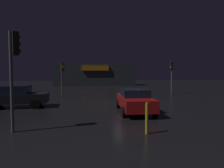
{
  "coord_description": "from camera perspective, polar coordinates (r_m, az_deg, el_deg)",
  "views": [
    {
      "loc": [
        -3.79,
        -14.71,
        2.45
      ],
      "look_at": [
        -0.61,
        5.51,
        1.38
      ],
      "focal_mm": 29.29,
      "sensor_mm": 36.0,
      "label": 1
    }
  ],
  "objects": [
    {
      "name": "ground_plane",
      "position": [
        15.39,
        5.47,
        -6.2
      ],
      "size": [
        120.0,
        120.0,
        0.0
      ],
      "primitive_type": "plane",
      "color": "black"
    },
    {
      "name": "store_building",
      "position": [
        41.61,
        -5.47,
        2.79
      ],
      "size": [
        17.39,
        6.37,
        4.62
      ],
      "color": "#33383D",
      "rests_on": "ground"
    },
    {
      "name": "traffic_signal_main",
      "position": [
        21.97,
        -15.28,
        4.0
      ],
      "size": [
        0.41,
        0.43,
        3.77
      ],
      "color": "#595B60",
      "rests_on": "ground"
    },
    {
      "name": "traffic_signal_opposite",
      "position": [
        8.8,
        -28.34,
        6.88
      ],
      "size": [
        0.42,
        0.42,
        4.25
      ],
      "color": "#595B60",
      "rests_on": "ground"
    },
    {
      "name": "traffic_signal_cross_right",
      "position": [
        24.76,
        18.09,
        4.12
      ],
      "size": [
        0.42,
        0.42,
        4.2
      ],
      "color": "#595B60",
      "rests_on": "ground"
    },
    {
      "name": "car_near",
      "position": [
        12.11,
        7.0,
        -4.95
      ],
      "size": [
        2.28,
        4.6,
        1.5
      ],
      "color": "#A51414",
      "rests_on": "ground"
    },
    {
      "name": "car_far",
      "position": [
        15.34,
        -27.71,
        -3.44
      ],
      "size": [
        4.56,
        2.28,
        1.63
      ],
      "color": "black",
      "rests_on": "ground"
    },
    {
      "name": "bollard_kerb_a",
      "position": [
        7.78,
        10.81,
        -10.47
      ],
      "size": [
        0.12,
        0.12,
        1.3
      ],
      "primitive_type": "cylinder",
      "color": "gold",
      "rests_on": "ground"
    }
  ]
}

